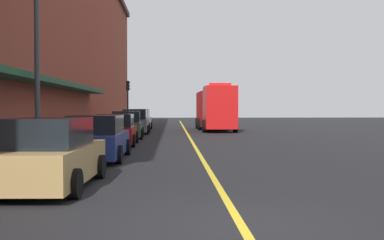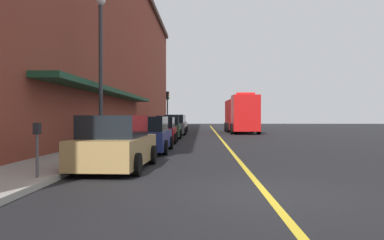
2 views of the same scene
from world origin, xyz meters
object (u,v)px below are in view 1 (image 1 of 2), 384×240
Objects in this scene: parking_meter_3 at (93,124)px; parked_car_3 at (127,126)px; parked_car_1 at (97,139)px; parked_car_4 at (135,122)px; parked_car_0 at (50,155)px; parking_meter_1 at (72,128)px; parked_car_2 at (116,131)px; fire_truck at (215,109)px; street_lamp_left at (37,38)px; traffic_light_near at (128,95)px; parked_car_5 at (140,120)px; parking_meter_2 at (114,120)px.

parked_car_3 is at bearing 71.65° from parking_meter_3.
parked_car_4 is (0.01, 16.96, 0.07)m from parked_car_1.
parking_meter_3 is at bearing 7.57° from parked_car_0.
parking_meter_1 is 1.00× the size of parking_meter_3.
parked_car_0 reaches higher than parked_car_2.
parked_car_4 reaches higher than parking_meter_3.
fire_truck reaches higher than parked_car_3.
street_lamp_left reaches higher than parking_meter_3.
parked_car_1 reaches higher than parking_meter_3.
parked_car_4 is 17.81m from street_lamp_left.
parked_car_3 is at bearing -84.67° from traffic_light_near.
parked_car_2 is 0.91× the size of parked_car_5.
parked_car_1 reaches higher than parking_meter_2.
parked_car_3 is 11.21m from parked_car_5.
parking_meter_1 is (-1.38, -20.37, 0.21)m from parked_car_5.
parked_car_4 is (0.10, 5.35, 0.04)m from parked_car_3.
parked_car_0 is at bearing 178.68° from parked_car_1.
parked_car_5 is (-0.02, 16.60, 0.09)m from parked_car_2.
fire_truck reaches higher than parking_meter_3.
traffic_light_near is (-1.32, 2.99, 2.31)m from parked_car_5.
parking_meter_1 is at bearing 30.96° from parked_car_1.
fire_truck is at bearing 60.29° from parking_meter_3.
parked_car_3 reaches higher than parked_car_0.
traffic_light_near is (0.06, 9.88, 2.10)m from parking_meter_2.
parked_car_0 is at bearing 178.57° from parked_car_2.
street_lamp_left is 26.21m from traffic_light_near.
parked_car_2 is at bearing 177.95° from parked_car_3.
parked_car_0 is 0.93× the size of parked_car_1.
fire_truck reaches higher than parked_car_0.
parking_meter_3 is (-1.47, 7.42, 0.29)m from parked_car_1.
parking_meter_1 is 23.45m from traffic_light_near.
street_lamp_left is at bearing -91.45° from traffic_light_near.
parked_car_5 is at bearing 1.79° from parked_car_0.
fire_truck is 6.87× the size of parking_meter_3.
parked_car_3 is at bearing -35.67° from fire_truck.
parked_car_0 is 21.91m from parking_meter_2.
parking_meter_2 is at bearing 90.00° from parking_meter_1.
parked_car_2 is at bearing 69.63° from parking_meter_1.
parking_meter_1 is at bearing -90.00° from parking_meter_2.
traffic_light_near is (-1.27, 31.74, 2.37)m from parked_car_0.
traffic_light_near reaches higher than parked_car_0.
parked_car_3 is at bearing -72.22° from parking_meter_2.
street_lamp_left is 1.61× the size of traffic_light_near.
parking_meter_1 is at bearing 173.17° from parked_car_4.
parking_meter_2 is at bearing 87.89° from street_lamp_left.
parked_car_5 is at bearing 84.88° from parking_meter_3.
parked_car_3 is 5.36m from parked_car_4.
parking_meter_1 is (-1.48, -14.51, 0.22)m from parked_car_4.
parked_car_0 reaches higher than parked_car_1.
fire_truck is 20.31m from parking_meter_1.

